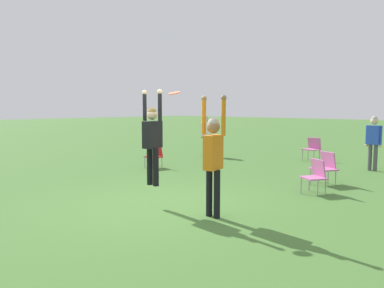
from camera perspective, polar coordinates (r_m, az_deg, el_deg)
ground_plane at (r=7.84m, az=-4.39°, el=-9.37°), size 120.00×120.00×0.00m
person_jumping at (r=7.60m, az=-6.05°, el=1.25°), size 0.57×0.45×1.94m
person_defending at (r=6.83m, az=3.26°, el=-1.33°), size 0.57×0.44×2.24m
frisbee at (r=7.19m, az=-2.71°, el=7.77°), size 0.23×0.23×0.07m
camping_chair_2 at (r=14.91m, az=17.88°, el=-0.45°), size 0.60×0.64×0.88m
camping_chair_3 at (r=12.66m, az=-5.62°, el=-1.61°), size 0.57×0.61×0.74m
camping_chair_4 at (r=9.33m, az=18.30°, el=-4.33°), size 0.66×0.72×0.80m
camping_chair_5 at (r=10.50m, az=19.64°, el=-3.10°), size 0.75×0.82×0.85m
person_spectator_near at (r=15.67m, az=2.13°, el=1.86°), size 0.58×0.42×1.68m
person_spectator_far at (r=13.22m, az=25.94°, el=0.83°), size 0.52×0.25×1.75m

